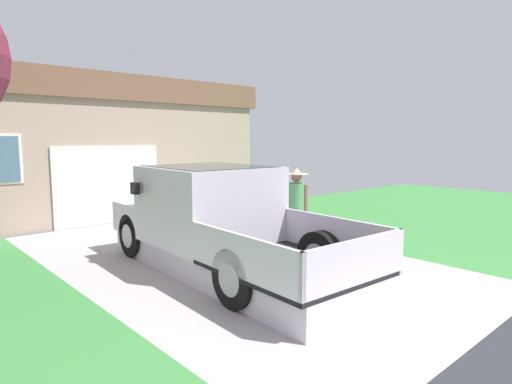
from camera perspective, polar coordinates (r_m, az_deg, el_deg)
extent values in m
cube|color=#B5ACAC|center=(8.07, -4.57, -8.92)|extent=(5.20, 9.00, 0.06)
cube|color=#3C863F|center=(14.84, 22.80, -2.10)|extent=(12.00, 9.00, 0.06)
cube|color=silver|center=(7.19, -3.62, -8.92)|extent=(1.98, 5.29, 0.42)
cube|color=silver|center=(7.46, -6.19, -1.60)|extent=(1.96, 2.09, 1.30)
cube|color=#1E2833|center=(7.41, -6.23, 1.36)|extent=(1.73, 1.92, 0.55)
cube|color=silver|center=(8.82, -11.56, -2.81)|extent=(1.91, 1.14, 0.56)
cube|color=black|center=(6.00, 4.97, -9.80)|extent=(1.97, 2.26, 0.06)
cube|color=silver|center=(5.36, -2.02, -8.81)|extent=(0.17, 2.17, 0.61)
cube|color=silver|center=(6.57, 10.68, -5.94)|extent=(0.17, 2.17, 0.61)
cube|color=silver|center=(5.25, 13.16, -9.32)|extent=(1.86, 0.15, 0.61)
cube|color=black|center=(7.55, -15.72, 0.47)|extent=(0.11, 0.18, 0.20)
cylinder|color=black|center=(8.40, -15.88, -5.50)|extent=(0.30, 0.81, 0.80)
cylinder|color=#9E9EA3|center=(8.40, -15.88, -5.50)|extent=(0.30, 0.45, 0.44)
cylinder|color=black|center=(9.14, -6.59, -4.28)|extent=(0.30, 0.81, 0.80)
cylinder|color=#9E9EA3|center=(9.14, -6.59, -4.28)|extent=(0.30, 0.45, 0.44)
cylinder|color=black|center=(5.68, -2.53, -11.31)|extent=(0.30, 0.81, 0.80)
cylinder|color=#9E9EA3|center=(5.68, -2.53, -11.31)|extent=(0.30, 0.45, 0.44)
cylinder|color=black|center=(6.71, 8.63, -8.46)|extent=(0.30, 0.81, 0.80)
cylinder|color=#9E9EA3|center=(6.71, 8.63, -8.46)|extent=(0.30, 0.45, 0.44)
cylinder|color=brown|center=(8.18, 6.49, -5.49)|extent=(0.13, 0.13, 0.83)
cylinder|color=brown|center=(8.18, 4.11, -5.47)|extent=(0.13, 0.13, 0.83)
cylinder|color=#4C9356|center=(8.06, 5.35, -0.82)|extent=(0.30, 0.30, 0.57)
cylinder|color=brown|center=(8.07, 6.60, -0.99)|extent=(0.09, 0.09, 0.56)
cylinder|color=brown|center=(8.06, 4.10, -0.97)|extent=(0.09, 0.09, 0.56)
sphere|color=brown|center=(8.01, 5.39, 2.07)|extent=(0.21, 0.21, 0.21)
cylinder|color=#D1B78E|center=(8.01, 5.39, 2.40)|extent=(0.43, 0.43, 0.01)
cone|color=#D1B78E|center=(8.01, 5.40, 2.80)|extent=(0.22, 0.22, 0.11)
cube|color=tan|center=(8.08, 6.47, -8.04)|extent=(0.39, 0.14, 0.18)
torus|color=tan|center=(8.04, 6.49, -7.08)|extent=(0.36, 0.02, 0.36)
cube|color=tan|center=(14.37, -20.78, 4.21)|extent=(8.45, 5.20, 3.18)
cube|color=brown|center=(14.42, -21.12, 11.91)|extent=(8.79, 5.41, 0.69)
cube|color=white|center=(11.74, -18.96, 0.87)|extent=(2.77, 0.06, 2.00)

